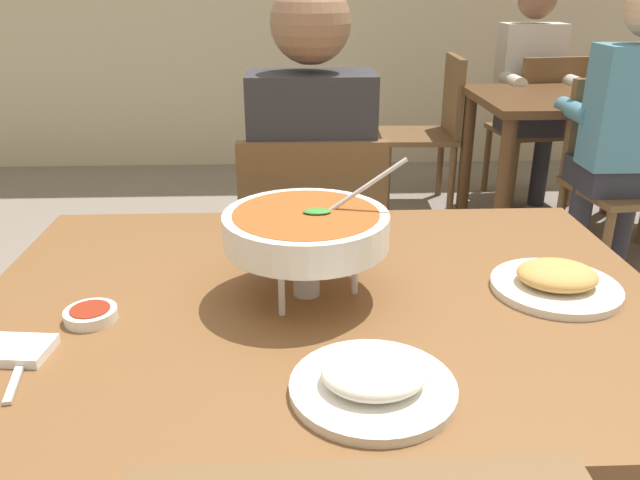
{
  "coord_description": "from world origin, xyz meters",
  "views": [
    {
      "loc": [
        -0.05,
        -1.06,
        1.31
      ],
      "look_at": [
        0.0,
        0.15,
        0.81
      ],
      "focal_mm": 35.7,
      "sensor_mm": 36.0,
      "label": 1
    }
  ],
  "objects_px": {
    "chair_diner_main": "(312,257)",
    "diner_main": "(311,181)",
    "dining_table_main": "(323,345)",
    "dining_table_far": "(572,122)",
    "rice_plate": "(373,380)",
    "appetizer_plate": "(556,281)",
    "chair_bg_right": "(617,169)",
    "patron_bg_right": "(627,124)",
    "chair_bg_left": "(541,122)",
    "curry_bowl": "(306,230)",
    "sauce_dish": "(91,314)",
    "chair_bg_corner": "(433,124)",
    "patron_bg_left": "(530,81)"
  },
  "relations": [
    {
      "from": "appetizer_plate",
      "to": "chair_bg_left",
      "type": "xyz_separation_m",
      "value": [
        1.0,
        2.68,
        -0.27
      ]
    },
    {
      "from": "dining_table_far",
      "to": "curry_bowl",
      "type": "bearing_deg",
      "value": -123.61
    },
    {
      "from": "chair_bg_corner",
      "to": "patron_bg_left",
      "type": "height_order",
      "value": "patron_bg_left"
    },
    {
      "from": "appetizer_plate",
      "to": "chair_bg_corner",
      "type": "bearing_deg",
      "value": 82.66
    },
    {
      "from": "dining_table_far",
      "to": "sauce_dish",
      "type": "bearing_deg",
      "value": -128.99
    },
    {
      "from": "appetizer_plate",
      "to": "chair_bg_corner",
      "type": "relative_size",
      "value": 0.27
    },
    {
      "from": "dining_table_main",
      "to": "chair_bg_left",
      "type": "xyz_separation_m",
      "value": [
        1.44,
        2.69,
        -0.15
      ]
    },
    {
      "from": "rice_plate",
      "to": "patron_bg_left",
      "type": "xyz_separation_m",
      "value": [
        1.3,
        3.04,
        -0.04
      ]
    },
    {
      "from": "patron_bg_left",
      "to": "chair_diner_main",
      "type": "bearing_deg",
      "value": -124.42
    },
    {
      "from": "sauce_dish",
      "to": "chair_diner_main",
      "type": "bearing_deg",
      "value": 63.75
    },
    {
      "from": "dining_table_main",
      "to": "curry_bowl",
      "type": "relative_size",
      "value": 3.85
    },
    {
      "from": "dining_table_main",
      "to": "rice_plate",
      "type": "distance_m",
      "value": 0.33
    },
    {
      "from": "diner_main",
      "to": "rice_plate",
      "type": "xyz_separation_m",
      "value": [
        0.06,
        -1.09,
        0.04
      ]
    },
    {
      "from": "curry_bowl",
      "to": "patron_bg_right",
      "type": "bearing_deg",
      "value": 47.88
    },
    {
      "from": "appetizer_plate",
      "to": "dining_table_far",
      "type": "height_order",
      "value": "appetizer_plate"
    },
    {
      "from": "diner_main",
      "to": "rice_plate",
      "type": "distance_m",
      "value": 1.09
    },
    {
      "from": "patron_bg_left",
      "to": "patron_bg_right",
      "type": "height_order",
      "value": "same"
    },
    {
      "from": "diner_main",
      "to": "appetizer_plate",
      "type": "relative_size",
      "value": 5.46
    },
    {
      "from": "chair_bg_corner",
      "to": "diner_main",
      "type": "bearing_deg",
      "value": -112.51
    },
    {
      "from": "appetizer_plate",
      "to": "chair_bg_corner",
      "type": "height_order",
      "value": "chair_bg_corner"
    },
    {
      "from": "dining_table_main",
      "to": "sauce_dish",
      "type": "bearing_deg",
      "value": -169.52
    },
    {
      "from": "chair_diner_main",
      "to": "chair_bg_left",
      "type": "relative_size",
      "value": 1.0
    },
    {
      "from": "chair_diner_main",
      "to": "dining_table_far",
      "type": "distance_m",
      "value": 1.96
    },
    {
      "from": "appetizer_plate",
      "to": "sauce_dish",
      "type": "relative_size",
      "value": 2.67
    },
    {
      "from": "curry_bowl",
      "to": "chair_bg_right",
      "type": "relative_size",
      "value": 0.37
    },
    {
      "from": "sauce_dish",
      "to": "dining_table_far",
      "type": "height_order",
      "value": "sauce_dish"
    },
    {
      "from": "chair_diner_main",
      "to": "chair_bg_corner",
      "type": "height_order",
      "value": "same"
    },
    {
      "from": "dining_table_far",
      "to": "chair_bg_right",
      "type": "distance_m",
      "value": 0.48
    },
    {
      "from": "chair_bg_corner",
      "to": "rice_plate",
      "type": "bearing_deg",
      "value": -103.73
    },
    {
      "from": "appetizer_plate",
      "to": "patron_bg_right",
      "type": "distance_m",
      "value": 1.79
    },
    {
      "from": "curry_bowl",
      "to": "patron_bg_right",
      "type": "height_order",
      "value": "patron_bg_right"
    },
    {
      "from": "chair_bg_corner",
      "to": "chair_bg_right",
      "type": "bearing_deg",
      "value": -57.54
    },
    {
      "from": "chair_diner_main",
      "to": "dining_table_far",
      "type": "relative_size",
      "value": 0.9
    },
    {
      "from": "appetizer_plate",
      "to": "sauce_dish",
      "type": "xyz_separation_m",
      "value": [
        -0.85,
        -0.08,
        -0.01
      ]
    },
    {
      "from": "rice_plate",
      "to": "chair_bg_right",
      "type": "relative_size",
      "value": 0.27
    },
    {
      "from": "sauce_dish",
      "to": "patron_bg_left",
      "type": "height_order",
      "value": "patron_bg_left"
    },
    {
      "from": "diner_main",
      "to": "patron_bg_right",
      "type": "distance_m",
      "value": 1.55
    },
    {
      "from": "dining_table_main",
      "to": "curry_bowl",
      "type": "distance_m",
      "value": 0.24
    },
    {
      "from": "rice_plate",
      "to": "appetizer_plate",
      "type": "distance_m",
      "value": 0.49
    },
    {
      "from": "diner_main",
      "to": "dining_table_far",
      "type": "relative_size",
      "value": 1.31
    },
    {
      "from": "dining_table_far",
      "to": "patron_bg_right",
      "type": "distance_m",
      "value": 0.61
    },
    {
      "from": "sauce_dish",
      "to": "chair_bg_corner",
      "type": "bearing_deg",
      "value": 66.58
    },
    {
      "from": "sauce_dish",
      "to": "patron_bg_right",
      "type": "bearing_deg",
      "value": 42.52
    },
    {
      "from": "dining_table_main",
      "to": "chair_bg_right",
      "type": "relative_size",
      "value": 1.42
    },
    {
      "from": "chair_diner_main",
      "to": "diner_main",
      "type": "relative_size",
      "value": 0.69
    },
    {
      "from": "patron_bg_right",
      "to": "rice_plate",
      "type": "bearing_deg",
      "value": -125.15
    },
    {
      "from": "dining_table_main",
      "to": "chair_bg_right",
      "type": "distance_m",
      "value": 2.2
    },
    {
      "from": "dining_table_main",
      "to": "dining_table_far",
      "type": "xyz_separation_m",
      "value": [
        1.38,
        2.14,
        -0.03
      ]
    },
    {
      "from": "dining_table_far",
      "to": "chair_bg_left",
      "type": "relative_size",
      "value": 1.11
    },
    {
      "from": "sauce_dish",
      "to": "diner_main",
      "type": "bearing_deg",
      "value": 64.63
    }
  ]
}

